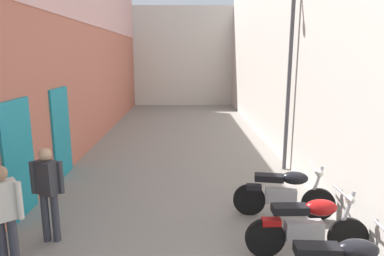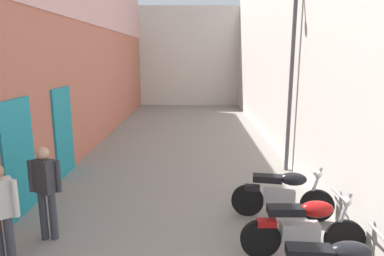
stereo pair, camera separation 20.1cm
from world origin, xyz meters
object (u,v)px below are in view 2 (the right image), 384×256
Objects in this scene: motorcycle_fourth at (304,227)px; motorcycle_fifth at (283,193)px; pedestrian_further_down at (46,186)px; pedestrian_mid_alley at (1,210)px; street_lamp at (288,66)px.

motorcycle_fourth is 1.01× the size of motorcycle_fifth.
motorcycle_fifth is 4.10m from pedestrian_further_down.
pedestrian_mid_alley is at bearing -158.74° from motorcycle_fifth.
pedestrian_mid_alley is (-4.24, -0.38, 0.42)m from motorcycle_fourth.
motorcycle_fourth is at bearing 5.09° from pedestrian_mid_alley.
motorcycle_fourth is at bearing -89.99° from motorcycle_fifth.
motorcycle_fifth is 1.17× the size of pedestrian_further_down.
motorcycle_fourth is 4.66m from street_lamp.
pedestrian_further_down is at bearing -143.04° from street_lamp.
motorcycle_fifth is 4.57m from pedestrian_mid_alley.
street_lamp reaches higher than pedestrian_mid_alley.
pedestrian_further_down is 6.16m from street_lamp.
motorcycle_fifth is at bearing 21.26° from pedestrian_mid_alley.
street_lamp is at bearing 80.17° from motorcycle_fourth.
street_lamp is at bearing 75.80° from motorcycle_fifth.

